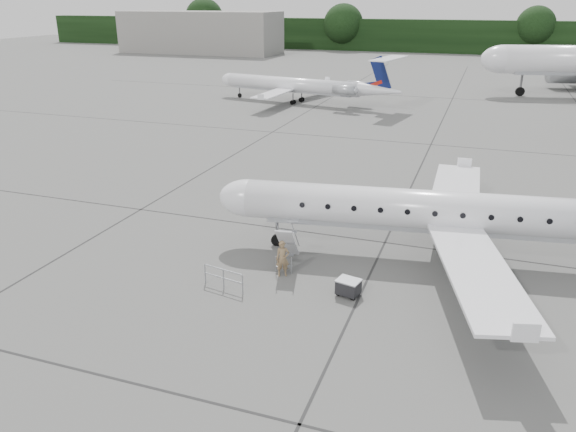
% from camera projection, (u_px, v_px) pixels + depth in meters
% --- Properties ---
extents(ground, '(320.00, 320.00, 0.00)m').
position_uv_depth(ground, '(450.00, 306.00, 25.34)').
color(ground, '#585855').
rests_on(ground, ground).
extents(treeline, '(260.00, 4.00, 8.00)m').
position_uv_depth(treeline, '(493.00, 37.00, 138.19)').
color(treeline, black).
rests_on(treeline, ground).
extents(terminal_building, '(40.00, 14.00, 10.00)m').
position_uv_depth(terminal_building, '(201.00, 32.00, 141.92)').
color(terminal_building, gray).
rests_on(terminal_building, ground).
extents(main_regional_jet, '(31.97, 25.08, 7.49)m').
position_uv_depth(main_regional_jet, '(466.00, 193.00, 28.43)').
color(main_regional_jet, white).
rests_on(main_regional_jet, ground).
extents(airstair, '(1.18, 2.39, 2.35)m').
position_uv_depth(airstair, '(288.00, 244.00, 28.87)').
color(airstair, white).
rests_on(airstair, ground).
extents(passenger, '(0.81, 0.71, 1.86)m').
position_uv_depth(passenger, '(283.00, 259.00, 27.77)').
color(passenger, olive).
rests_on(passenger, ground).
extents(safety_railing, '(2.18, 0.49, 1.00)m').
position_uv_depth(safety_railing, '(224.00, 279.00, 26.68)').
color(safety_railing, gray).
rests_on(safety_railing, ground).
extents(baggage_cart, '(1.16, 1.02, 0.87)m').
position_uv_depth(baggage_cart, '(348.00, 287.00, 26.07)').
color(baggage_cart, black).
rests_on(baggage_cart, ground).
extents(bg_regional_left, '(27.62, 22.02, 6.51)m').
position_uv_depth(bg_regional_left, '(291.00, 78.00, 73.70)').
color(bg_regional_left, white).
rests_on(bg_regional_left, ground).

